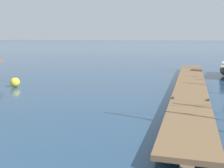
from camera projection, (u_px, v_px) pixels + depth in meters
floating_dock at (191, 85)px, 17.76m from camera, size 3.66×22.99×0.53m
mooring_buoy at (15, 82)px, 19.25m from camera, size 0.64×0.64×0.71m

